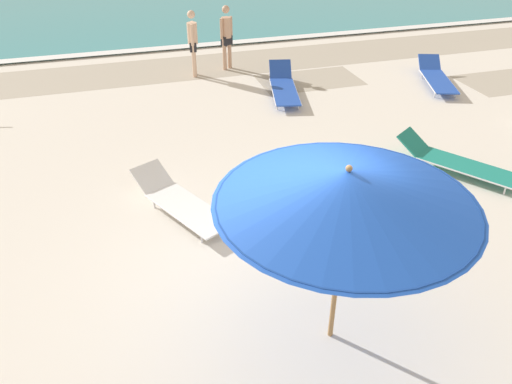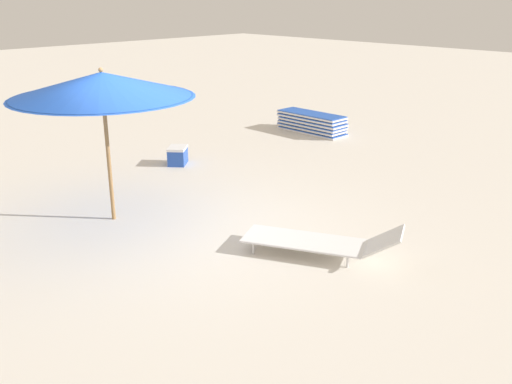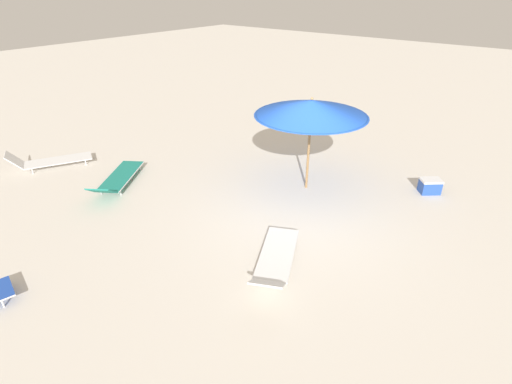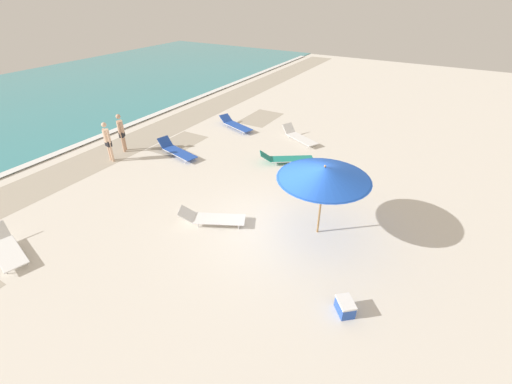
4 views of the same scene
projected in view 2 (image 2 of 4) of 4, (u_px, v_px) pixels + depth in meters
The scene contains 5 objects.
ground_plane at pixel (187, 235), 8.61m from camera, with size 60.00×60.00×0.16m.
beach_umbrella at pixel (102, 85), 8.31m from camera, with size 2.72×2.72×2.36m.
lounger_stack at pixel (312, 123), 14.44m from camera, with size 0.63×1.88×0.49m.
sun_lounger_under_umbrella at pixel (321, 241), 7.71m from camera, with size 1.48×2.18×0.48m.
cooler_box at pixel (178, 155), 11.80m from camera, with size 0.61×0.59×0.37m.
Camera 2 is at (4.86, 6.33, 3.40)m, focal length 40.00 mm.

